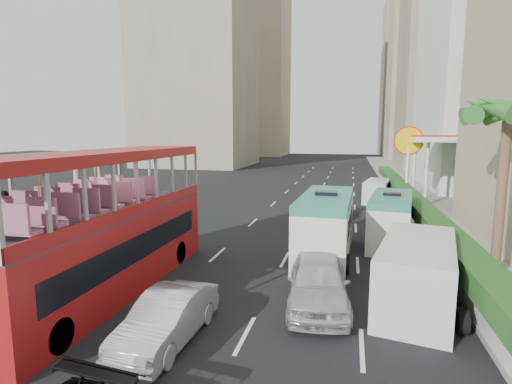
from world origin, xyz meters
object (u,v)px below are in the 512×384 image
(car_silver_lane_a, at_px, (168,341))
(panel_van_near, at_px, (417,274))
(minibus_far, at_px, (391,219))
(double_decker_bus, at_px, (106,222))
(car_silver_lane_b, at_px, (318,305))
(van_asset, at_px, (331,217))
(palm_tree, at_px, (501,196))
(minibus_near, at_px, (326,226))
(panel_van_far, at_px, (377,191))
(shell_station, at_px, (446,169))

(car_silver_lane_a, distance_m, panel_van_near, 8.15)
(car_silver_lane_a, distance_m, minibus_far, 13.66)
(double_decker_bus, bearing_deg, car_silver_lane_b, 3.84)
(car_silver_lane_a, distance_m, car_silver_lane_b, 5.05)
(minibus_far, bearing_deg, van_asset, 126.70)
(palm_tree, bearing_deg, double_decker_bus, -163.84)
(car_silver_lane_a, height_order, car_silver_lane_b, car_silver_lane_b)
(minibus_near, distance_m, palm_tree, 7.03)
(palm_tree, bearing_deg, minibus_near, 163.36)
(panel_van_near, bearing_deg, panel_van_far, 101.93)
(double_decker_bus, relative_size, shell_station, 1.38)
(panel_van_far, bearing_deg, minibus_far, -80.02)
(van_asset, bearing_deg, car_silver_lane_b, -79.96)
(car_silver_lane_b, height_order, minibus_far, minibus_far)
(car_silver_lane_b, xyz_separation_m, minibus_far, (3.04, 8.44, 1.26))
(panel_van_near, bearing_deg, palm_tree, 52.55)
(minibus_near, distance_m, shell_station, 19.19)
(minibus_far, distance_m, palm_tree, 6.32)
(van_asset, bearing_deg, car_silver_lane_a, -92.25)
(car_silver_lane_a, height_order, shell_station, shell_station)
(car_silver_lane_b, bearing_deg, double_decker_bus, 178.62)
(double_decker_bus, distance_m, shell_station, 28.02)
(shell_station, bearing_deg, car_silver_lane_a, -115.62)
(double_decker_bus, relative_size, car_silver_lane_a, 2.68)
(car_silver_lane_b, relative_size, minibus_far, 0.85)
(minibus_near, bearing_deg, van_asset, 93.03)
(palm_tree, bearing_deg, minibus_far, 123.95)
(shell_station, bearing_deg, palm_tree, -96.60)
(car_silver_lane_a, xyz_separation_m, palm_tree, (10.18, 6.81, 3.38))
(car_silver_lane_a, xyz_separation_m, minibus_near, (3.71, 8.75, 1.44))
(car_silver_lane_a, bearing_deg, car_silver_lane_b, 43.61)
(panel_van_near, relative_size, palm_tree, 0.85)
(car_silver_lane_b, relative_size, shell_station, 0.61)
(panel_van_far, xyz_separation_m, palm_tree, (3.21, -18.06, 2.49))
(van_asset, relative_size, palm_tree, 0.79)
(double_decker_bus, relative_size, van_asset, 2.18)
(car_silver_lane_b, distance_m, shell_station, 24.23)
(car_silver_lane_b, bearing_deg, panel_van_near, 8.16)
(panel_van_near, xyz_separation_m, panel_van_far, (-0.01, 20.81, -0.20))
(minibus_far, relative_size, palm_tree, 0.89)
(palm_tree, bearing_deg, car_silver_lane_a, -146.21)
(car_silver_lane_b, bearing_deg, palm_tree, 23.59)
(van_asset, relative_size, minibus_far, 0.89)
(minibus_near, bearing_deg, car_silver_lane_b, -86.61)
(car_silver_lane_a, xyz_separation_m, panel_van_far, (6.97, 24.87, 0.89))
(minibus_near, height_order, palm_tree, palm_tree)
(double_decker_bus, distance_m, panel_van_far, 24.53)
(minibus_far, height_order, palm_tree, palm_tree)
(van_asset, distance_m, minibus_far, 6.99)
(car_silver_lane_b, height_order, shell_station, shell_station)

